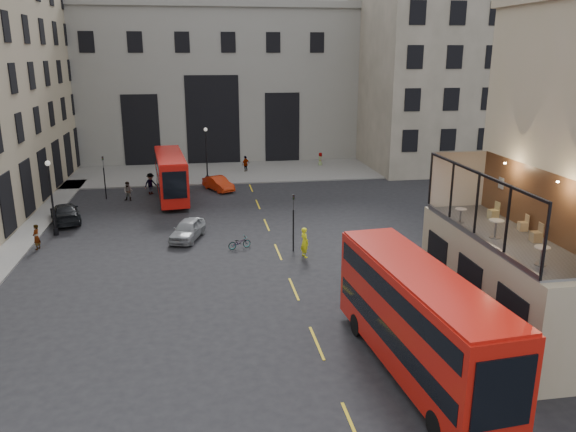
{
  "coord_description": "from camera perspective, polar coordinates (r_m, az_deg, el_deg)",
  "views": [
    {
      "loc": [
        -6.84,
        -21.85,
        12.41
      ],
      "look_at": [
        -1.68,
        9.98,
        3.0
      ],
      "focal_mm": 35.0,
      "sensor_mm": 36.0,
      "label": 1
    }
  ],
  "objects": [
    {
      "name": "traffic_light_near",
      "position": [
        35.77,
        0.55,
        0.06
      ],
      "size": [
        0.16,
        0.2,
        3.8
      ],
      "color": "black",
      "rests_on": "ground"
    },
    {
      "name": "pedestrian_e",
      "position": [
        40.13,
        -24.2,
        -1.96
      ],
      "size": [
        0.53,
        0.69,
        1.69
      ],
      "primitive_type": "imported",
      "rotation": [
        0.0,
        0.0,
        4.5
      ],
      "color": "gray",
      "rests_on": "ground"
    },
    {
      "name": "car_c",
      "position": [
        45.8,
        -21.69,
        0.3
      ],
      "size": [
        3.27,
        5.27,
        1.43
      ],
      "primitive_type": "imported",
      "rotation": [
        0.0,
        0.0,
        3.42
      ],
      "color": "black",
      "rests_on": "ground"
    },
    {
      "name": "bicycle",
      "position": [
        37.03,
        -4.96,
        -2.7
      ],
      "size": [
        1.64,
        0.99,
        0.82
      ],
      "primitive_type": "imported",
      "rotation": [
        0.0,
        0.0,
        1.88
      ],
      "color": "gray",
      "rests_on": "ground"
    },
    {
      "name": "pedestrian_a",
      "position": [
        50.61,
        -15.93,
        2.43
      ],
      "size": [
        0.97,
        0.85,
        1.69
      ],
      "primitive_type": "imported",
      "rotation": [
        0.0,
        0.0,
        -0.29
      ],
      "color": "gray",
      "rests_on": "ground"
    },
    {
      "name": "cafe_floor",
      "position": [
        26.77,
        21.18,
        -1.93
      ],
      "size": [
        3.0,
        10.0,
        0.1
      ],
      "primitive_type": "cube",
      "color": "slate",
      "rests_on": "host_frontage"
    },
    {
      "name": "street_lamp_a",
      "position": [
        42.32,
        -22.82,
        1.29
      ],
      "size": [
        0.36,
        0.36,
        5.33
      ],
      "color": "black",
      "rests_on": "ground"
    },
    {
      "name": "pedestrian_c",
      "position": [
        60.59,
        -4.33,
        5.28
      ],
      "size": [
        1.09,
        1.02,
        1.81
      ],
      "primitive_type": "imported",
      "rotation": [
        0.0,
        0.0,
        3.85
      ],
      "color": "gray",
      "rests_on": "ground"
    },
    {
      "name": "cafe_table_far",
      "position": [
        27.96,
        17.14,
        0.27
      ],
      "size": [
        0.54,
        0.54,
        0.68
      ],
      "color": "beige",
      "rests_on": "cafe_floor"
    },
    {
      "name": "traffic_light_far",
      "position": [
        51.49,
        -18.2,
        4.27
      ],
      "size": [
        0.16,
        0.2,
        3.8
      ],
      "color": "black",
      "rests_on": "ground"
    },
    {
      "name": "cafe_chair_d",
      "position": [
        29.13,
        20.15,
        0.23
      ],
      "size": [
        0.45,
        0.45,
        0.84
      ],
      "color": "tan",
      "rests_on": "cafe_floor"
    },
    {
      "name": "street_lamp_b",
      "position": [
        56.74,
        -8.26,
        5.93
      ],
      "size": [
        0.36,
        0.36,
        5.33
      ],
      "color": "black",
      "rests_on": "ground"
    },
    {
      "name": "cafe_chair_c",
      "position": [
        27.7,
        22.77,
        -0.91
      ],
      "size": [
        0.41,
        0.41,
        0.76
      ],
      "color": "#DBB57E",
      "rests_on": "cafe_floor"
    },
    {
      "name": "car_a",
      "position": [
        39.26,
        -10.17,
        -1.36
      ],
      "size": [
        2.83,
        4.36,
        1.38
      ],
      "primitive_type": "imported",
      "rotation": [
        0.0,
        0.0,
        -0.32
      ],
      "color": "gray",
      "rests_on": "ground"
    },
    {
      "name": "bus_near",
      "position": [
        22.87,
        13.08,
        -9.95
      ],
      "size": [
        3.43,
        11.19,
        4.4
      ],
      "color": "#BA150C",
      "rests_on": "ground"
    },
    {
      "name": "pedestrian_b",
      "position": [
        52.48,
        -13.78,
        3.21
      ],
      "size": [
        1.43,
        1.34,
        1.94
      ],
      "primitive_type": "imported",
      "rotation": [
        0.0,
        0.0,
        0.66
      ],
      "color": "gray",
      "rests_on": "ground"
    },
    {
      "name": "car_b",
      "position": [
        52.84,
        -7.09,
        3.28
      ],
      "size": [
        3.01,
        4.13,
        1.3
      ],
      "primitive_type": "imported",
      "rotation": [
        0.0,
        0.0,
        0.47
      ],
      "color": "#B7290B",
      "rests_on": "ground"
    },
    {
      "name": "cafe_chair_b",
      "position": [
        26.3,
        23.9,
        -1.87
      ],
      "size": [
        0.44,
        0.44,
        0.83
      ],
      "color": "tan",
      "rests_on": "cafe_floor"
    },
    {
      "name": "cafe_table_mid",
      "position": [
        26.09,
        20.37,
        -0.95
      ],
      "size": [
        0.65,
        0.65,
        0.81
      ],
      "color": "silver",
      "rests_on": "cafe_floor"
    },
    {
      "name": "pavement_far",
      "position": [
        61.11,
        -8.26,
        4.44
      ],
      "size": [
        40.0,
        12.0,
        0.12
      ],
      "primitive_type": "cube",
      "color": "slate",
      "rests_on": "ground"
    },
    {
      "name": "building_right",
      "position": [
        67.42,
        14.7,
        14.05
      ],
      "size": [
        16.6,
        18.6,
        20.0
      ],
      "color": "#AB9E8A",
      "rests_on": "ground"
    },
    {
      "name": "host_frontage",
      "position": [
        27.54,
        20.69,
        -6.49
      ],
      "size": [
        3.0,
        11.0,
        4.5
      ],
      "primitive_type": "cube",
      "color": "tan",
      "rests_on": "ground"
    },
    {
      "name": "cyclist",
      "position": [
        35.22,
        1.69,
        -2.69
      ],
      "size": [
        0.66,
        0.82,
        1.94
      ],
      "primitive_type": "imported",
      "rotation": [
        0.0,
        0.0,
        1.89
      ],
      "color": "#FDFF1A",
      "rests_on": "ground"
    },
    {
      "name": "bus_far",
      "position": [
        50.09,
        -11.82,
        4.21
      ],
      "size": [
        3.26,
        10.17,
        3.99
      ],
      "color": "red",
      "rests_on": "ground"
    },
    {
      "name": "cafe_table_near",
      "position": [
        23.43,
        24.38,
        -3.44
      ],
      "size": [
        0.59,
        0.59,
        0.74
      ],
      "color": "white",
      "rests_on": "cafe_floor"
    },
    {
      "name": "ground",
      "position": [
        26.04,
        7.34,
        -12.34
      ],
      "size": [
        140.0,
        140.0,
        0.0
      ],
      "primitive_type": "plane",
      "color": "black",
      "rests_on": "ground"
    },
    {
      "name": "pedestrian_d",
      "position": [
        64.02,
        3.3,
        5.76
      ],
      "size": [
        0.56,
        0.79,
        1.53
      ],
      "primitive_type": "imported",
      "rotation": [
        0.0,
        0.0,
        1.67
      ],
      "color": "gray",
      "rests_on": "ground"
    },
    {
      "name": "gateway",
      "position": [
        69.92,
        -7.92,
        13.64
      ],
      "size": [
        35.0,
        10.6,
        18.0
      ],
      "color": "gray",
      "rests_on": "ground"
    }
  ]
}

